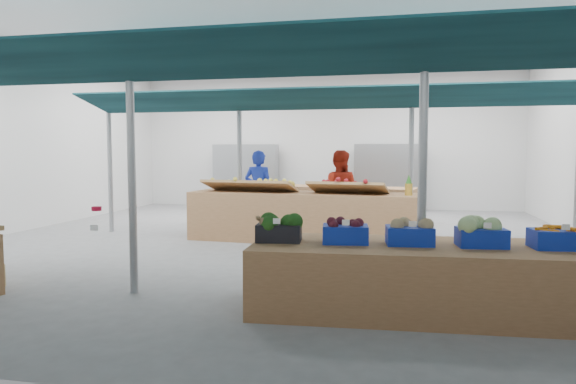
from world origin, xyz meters
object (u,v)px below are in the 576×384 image
Objects in this scene: veg_counter at (429,279)px; vendor_left at (259,191)px; vendor_right at (339,192)px; fruit_counter at (303,217)px.

vendor_left is at bearing 119.23° from veg_counter.
vendor_right reaches higher than veg_counter.
fruit_counter is 1.32m from vendor_right.
vendor_right is at bearing 65.57° from fruit_counter.
fruit_counter is (-2.18, 4.24, 0.11)m from veg_counter.
vendor_left is at bearing 141.67° from fruit_counter.
vendor_right is (-1.58, 5.34, 0.53)m from veg_counter.
vendor_left reaches higher than veg_counter.
fruit_counter is at bearing 114.10° from veg_counter.
fruit_counter is at bearing 65.57° from vendor_right.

